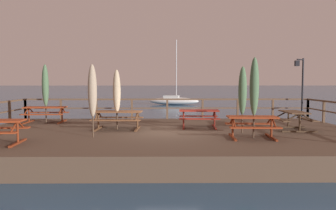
# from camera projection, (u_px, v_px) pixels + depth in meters

# --- Properties ---
(ground_plane) EXTENTS (600.00, 600.00, 0.00)m
(ground_plane) POSITION_uv_depth(u_px,v_px,m) (168.00, 148.00, 13.29)
(ground_plane) COLOR navy
(wooden_deck) EXTENTS (15.45, 9.21, 0.71)m
(wooden_deck) POSITION_uv_depth(u_px,v_px,m) (168.00, 140.00, 13.26)
(wooden_deck) COLOR brown
(wooden_deck) RESTS_ON ground
(railing_waterside_far) EXTENTS (15.25, 0.10, 1.09)m
(railing_waterside_far) POSITION_uv_depth(u_px,v_px,m) (167.00, 105.00, 17.63)
(railing_waterside_far) COLOR brown
(railing_waterside_far) RESTS_ON wooden_deck
(picnic_table_front_right) EXTENTS (2.06, 1.48, 0.78)m
(picnic_table_front_right) POSITION_uv_depth(u_px,v_px,m) (118.00, 116.00, 13.69)
(picnic_table_front_right) COLOR brown
(picnic_table_front_right) RESTS_ON wooden_deck
(picnic_table_back_left) EXTENTS (1.78, 1.49, 0.78)m
(picnic_table_back_left) POSITION_uv_depth(u_px,v_px,m) (252.00, 122.00, 11.52)
(picnic_table_back_left) COLOR #993819
(picnic_table_back_left) RESTS_ON wooden_deck
(picnic_table_front_left) EXTENTS (1.77, 1.50, 0.78)m
(picnic_table_front_left) POSITION_uv_depth(u_px,v_px,m) (199.00, 115.00, 14.21)
(picnic_table_front_left) COLOR maroon
(picnic_table_front_left) RESTS_ON wooden_deck
(picnic_table_back_right) EXTENTS (2.01, 1.46, 0.78)m
(picnic_table_back_right) POSITION_uv_depth(u_px,v_px,m) (45.00, 111.00, 16.10)
(picnic_table_back_right) COLOR #993819
(picnic_table_back_right) RESTS_ON wooden_deck
(picnic_table_mid_right) EXTENTS (1.43, 1.63, 0.78)m
(picnic_table_mid_right) POSITION_uv_depth(u_px,v_px,m) (294.00, 117.00, 13.48)
(picnic_table_mid_right) COLOR brown
(picnic_table_mid_right) RESTS_ON wooden_deck
(patio_umbrella_tall_mid_right) EXTENTS (0.32, 0.32, 2.49)m
(patio_umbrella_tall_mid_right) POSITION_uv_depth(u_px,v_px,m) (117.00, 91.00, 13.61)
(patio_umbrella_tall_mid_right) COLOR #4C3828
(patio_umbrella_tall_mid_right) RESTS_ON wooden_deck
(patio_umbrella_tall_back_right) EXTENTS (0.32, 0.32, 2.82)m
(patio_umbrella_tall_back_right) POSITION_uv_depth(u_px,v_px,m) (254.00, 87.00, 11.46)
(patio_umbrella_tall_back_right) COLOR #4C3828
(patio_umbrella_tall_back_right) RESTS_ON wooden_deck
(patio_umbrella_short_front) EXTENTS (0.32, 0.32, 2.56)m
(patio_umbrella_short_front) POSITION_uv_depth(u_px,v_px,m) (243.00, 91.00, 12.58)
(patio_umbrella_short_front) COLOR #4C3828
(patio_umbrella_short_front) RESTS_ON wooden_deck
(patio_umbrella_short_back) EXTENTS (0.32, 0.32, 2.82)m
(patio_umbrella_short_back) POSITION_uv_depth(u_px,v_px,m) (45.00, 86.00, 15.98)
(patio_umbrella_short_back) COLOR #4C3828
(patio_umbrella_short_back) RESTS_ON wooden_deck
(patio_umbrella_short_mid) EXTENTS (0.32, 0.32, 2.59)m
(patio_umbrella_short_mid) POSITION_uv_depth(u_px,v_px,m) (92.00, 91.00, 11.64)
(patio_umbrella_short_mid) COLOR #4C3828
(patio_umbrella_short_mid) RESTS_ON wooden_deck
(lamp_post_hooked) EXTENTS (0.59, 0.46, 3.20)m
(lamp_post_hooked) POSITION_uv_depth(u_px,v_px,m) (301.00, 79.00, 16.96)
(lamp_post_hooked) COLOR black
(lamp_post_hooked) RESTS_ON wooden_deck
(sailboat_distant) EXTENTS (6.22, 2.89, 7.72)m
(sailboat_distant) POSITION_uv_depth(u_px,v_px,m) (174.00, 101.00, 39.46)
(sailboat_distant) COLOR white
(sailboat_distant) RESTS_ON ground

